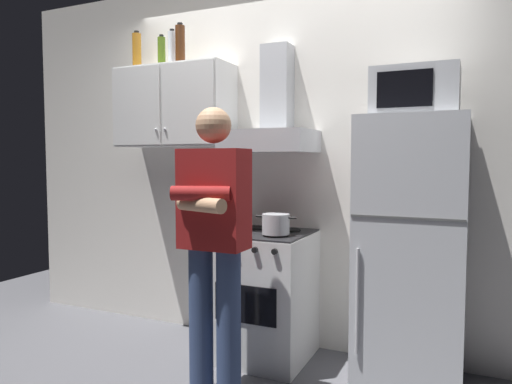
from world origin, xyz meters
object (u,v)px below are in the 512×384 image
at_px(cooking_pot, 276,224).
at_px(upper_cabinet, 174,107).
at_px(bottle_liquor_amber, 137,52).
at_px(bottle_olive_oil, 162,53).
at_px(microwave, 415,93).
at_px(range_hood, 272,124).
at_px(refrigerator, 411,253).
at_px(bottle_vodka_clear, 172,49).
at_px(stove_oven, 264,295).
at_px(bottle_rum_dark, 180,45).
at_px(person_standing, 214,240).

bearing_deg(cooking_pot, upper_cabinet, 165.27).
bearing_deg(bottle_liquor_amber, cooking_pot, -11.21).
distance_m(cooking_pot, bottle_olive_oil, 1.65).
xyz_separation_m(microwave, bottle_olive_oil, (-1.88, 0.14, 0.43)).
bearing_deg(bottle_liquor_amber, range_hood, -0.40).
height_order(refrigerator, bottle_vodka_clear, bottle_vodka_clear).
relative_size(upper_cabinet, range_hood, 1.20).
xyz_separation_m(stove_oven, bottle_vodka_clear, (-0.83, 0.14, 1.75)).
xyz_separation_m(bottle_rum_dark, bottle_liquor_amber, (-0.42, 0.03, -0.00)).
bearing_deg(bottle_vodka_clear, cooking_pot, -15.41).
relative_size(refrigerator, cooking_pot, 5.78).
relative_size(person_standing, bottle_olive_oil, 6.42).
distance_m(stove_oven, bottle_vodka_clear, 1.94).
xyz_separation_m(person_standing, bottle_olive_oil, (-0.88, 0.76, 1.27)).
bearing_deg(upper_cabinet, bottle_liquor_amber, 178.49).
bearing_deg(microwave, cooking_pot, -170.43).
height_order(bottle_olive_oil, bottle_liquor_amber, bottle_liquor_amber).
distance_m(bottle_olive_oil, bottle_rum_dark, 0.21).
xyz_separation_m(upper_cabinet, person_standing, (0.75, -0.73, -0.85)).
bearing_deg(microwave, refrigerator, -89.10).
xyz_separation_m(upper_cabinet, refrigerator, (1.75, -0.12, -0.95)).
relative_size(upper_cabinet, person_standing, 0.55).
xyz_separation_m(refrigerator, cooking_pot, (-0.82, -0.12, 0.14)).
bearing_deg(person_standing, stove_oven, 85.28).
bearing_deg(cooking_pot, range_hood, 117.88).
distance_m(refrigerator, microwave, 0.94).
bearing_deg(stove_oven, bottle_olive_oil, 170.53).
height_order(range_hood, cooking_pot, range_hood).
bearing_deg(bottle_olive_oil, person_standing, -40.82).
height_order(bottle_vodka_clear, bottle_liquor_amber, bottle_liquor_amber).
bearing_deg(stove_oven, person_standing, -94.72).
relative_size(bottle_vodka_clear, bottle_olive_oil, 1.11).
relative_size(upper_cabinet, stove_oven, 1.03).
bearing_deg(upper_cabinet, stove_oven, -8.90).
bearing_deg(bottle_vodka_clear, refrigerator, -4.62).
relative_size(refrigerator, bottle_rum_dark, 5.24).
bearing_deg(person_standing, bottle_olive_oil, 139.18).
height_order(range_hood, bottle_liquor_amber, bottle_liquor_amber).
bearing_deg(upper_cabinet, refrigerator, -4.07).
relative_size(stove_oven, bottle_olive_oil, 3.42).
height_order(person_standing, bottle_olive_oil, bottle_olive_oil).
bearing_deg(refrigerator, upper_cabinet, 175.93).
relative_size(stove_oven, bottle_liquor_amber, 2.89).
height_order(microwave, bottle_vodka_clear, bottle_vodka_clear).
distance_m(range_hood, refrigerator, 1.25).
distance_m(bottle_vodka_clear, bottle_olive_oil, 0.11).
height_order(stove_oven, bottle_rum_dark, bottle_rum_dark).
height_order(refrigerator, bottle_olive_oil, bottle_olive_oil).
height_order(stove_oven, bottle_vodka_clear, bottle_vodka_clear).
relative_size(bottle_olive_oil, bottle_liquor_amber, 0.85).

